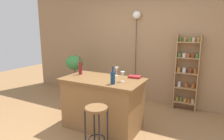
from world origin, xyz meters
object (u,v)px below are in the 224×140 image
wine_glass_center (123,74)px  potted_plant (75,66)px  bar_stool (96,120)px  cookbook (135,77)px  plant_stool (76,90)px  spice_shelf (187,72)px  bottle_spirits_clear (113,77)px  wine_glass_left (117,70)px  pendant_globe_light (137,17)px  bottle_soda_blue (80,68)px

wine_glass_center → potted_plant: bearing=151.4°
bar_stool → cookbook: (0.15, 1.02, 0.40)m
plant_stool → cookbook: 2.06m
spice_shelf → plant_stool: size_ratio=3.92×
spice_shelf → bottle_spirits_clear: size_ratio=5.91×
bottle_spirits_clear → wine_glass_left: bearing=110.1°
plant_stool → cookbook: cookbook is taller
bar_stool → potted_plant: size_ratio=1.02×
cookbook → spice_shelf: bearing=50.7°
bottle_spirits_clear → pendant_globe_light: bearing=99.8°
spice_shelf → bottle_soda_blue: (-1.70, -1.42, 0.19)m
wine_glass_left → cookbook: size_ratio=0.78×
bar_stool → bottle_soda_blue: bearing=137.2°
spice_shelf → cookbook: 1.38m
cookbook → bar_stool: bearing=-106.5°
plant_stool → wine_glass_left: bearing=-24.0°
bar_stool → potted_plant: (-1.68, 1.65, 0.33)m
plant_stool → bottle_spirits_clear: size_ratio=1.51×
potted_plant → bar_stool: bearing=-44.5°
bottle_spirits_clear → wine_glass_left: (-0.18, 0.49, 0.01)m
plant_stool → bottle_soda_blue: bearing=-46.2°
potted_plant → pendant_globe_light: size_ratio=0.32×
bottle_soda_blue → wine_glass_left: size_ratio=2.01×
plant_stool → bottle_soda_blue: size_ratio=1.26×
bar_stool → potted_plant: bearing=135.5°
bar_stool → bottle_spirits_clear: size_ratio=2.53×
bar_stool → plant_stool: bar_stool is taller
wine_glass_center → cookbook: wine_glass_center is taller
wine_glass_left → wine_glass_center: bearing=-48.7°
pendant_globe_light → wine_glass_left: bearing=-84.4°
potted_plant → wine_glass_left: size_ratio=4.14×
potted_plant → plant_stool: bearing=180.0°
potted_plant → pendant_globe_light: bearing=23.2°
wine_glass_left → bottle_soda_blue: bearing=-162.8°
wine_glass_left → bar_stool: bearing=-79.2°
bottle_soda_blue → wine_glass_center: bottle_soda_blue is taller
plant_stool → wine_glass_center: wine_glass_center is taller
pendant_globe_light → wine_glass_center: bearing=-76.3°
bottle_soda_blue → pendant_globe_light: size_ratio=0.15×
wine_glass_left → cookbook: wine_glass_left is taller
bar_stool → wine_glass_left: bearing=100.8°
wine_glass_left → wine_glass_center: size_ratio=1.00×
bar_stool → spice_shelf: (0.86, 2.20, 0.32)m
wine_glass_center → cookbook: (0.08, 0.31, -0.10)m
bottle_spirits_clear → wine_glass_left: 0.52m
bar_stool → bottle_soda_blue: bottle_soda_blue is taller
bottle_soda_blue → wine_glass_center: (0.91, -0.08, -0.01)m
bar_stool → bottle_soda_blue: 1.26m
plant_stool → pendant_globe_light: pendant_globe_light is taller
bottle_spirits_clear → wine_glass_center: bearing=70.5°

